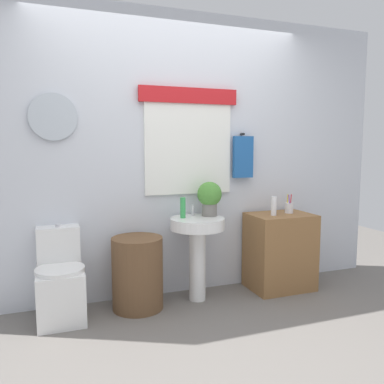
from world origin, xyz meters
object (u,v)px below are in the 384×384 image
laundry_hamper (138,273)px  wooden_cabinet (280,251)px  pedestal_sink (197,239)px  toothbrush_cup (289,208)px  potted_plant (210,197)px  toilet (60,283)px  soap_bottle (183,208)px  lotion_bottle (274,206)px

laundry_hamper → wooden_cabinet: wooden_cabinet is taller
pedestal_sink → laundry_hamper: bearing=180.0°
toothbrush_cup → potted_plant: bearing=177.2°
toilet → potted_plant: potted_plant is taller
soap_bottle → potted_plant: bearing=2.2°
lotion_bottle → toothbrush_cup: (0.21, 0.06, -0.04)m
toilet → soap_bottle: soap_bottle is taller
laundry_hamper → wooden_cabinet: 1.41m
toilet → potted_plant: size_ratio=2.38×
pedestal_sink → soap_bottle: (-0.12, 0.05, 0.29)m
soap_bottle → toothbrush_cup: size_ratio=0.99×
pedestal_sink → toothbrush_cup: size_ratio=4.07×
lotion_bottle → toilet: bearing=177.9°
toilet → soap_bottle: bearing=1.0°
pedestal_sink → potted_plant: 0.40m
toilet → lotion_bottle: size_ratio=4.17×
potted_plant → lotion_bottle: potted_plant is taller
soap_bottle → potted_plant: size_ratio=0.59×
laundry_hamper → lotion_bottle: (1.30, -0.04, 0.52)m
soap_bottle → pedestal_sink: bearing=-22.6°
toilet → soap_bottle: 1.19m
laundry_hamper → pedestal_sink: (0.55, 0.00, 0.25)m
laundry_hamper → soap_bottle: 0.69m
pedestal_sink → toothbrush_cup: 0.99m
laundry_hamper → potted_plant: potted_plant is taller
potted_plant → laundry_hamper: bearing=-175.0°
soap_bottle → toothbrush_cup: bearing=-1.6°
toothbrush_cup → lotion_bottle: bearing=-164.0°
laundry_hamper → lotion_bottle: size_ratio=3.46×
wooden_cabinet → soap_bottle: bearing=177.1°
potted_plant → soap_bottle: bearing=-177.8°
wooden_cabinet → lotion_bottle: 0.47m
toothbrush_cup → pedestal_sink: bearing=-178.8°
wooden_cabinet → potted_plant: potted_plant is taller
pedestal_sink → potted_plant: (0.14, 0.06, 0.37)m
toilet → laundry_hamper: size_ratio=1.20×
wooden_cabinet → soap_bottle: soap_bottle is taller
toilet → wooden_cabinet: 2.04m
pedestal_sink → soap_bottle: soap_bottle is taller
pedestal_sink → wooden_cabinet: bearing=0.0°
potted_plant → pedestal_sink: bearing=-156.8°
toilet → wooden_cabinet: (2.04, -0.03, 0.08)m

